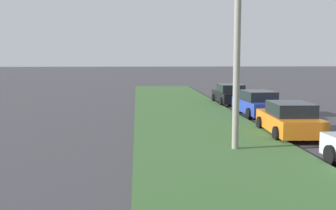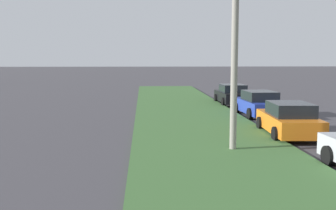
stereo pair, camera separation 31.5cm
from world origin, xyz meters
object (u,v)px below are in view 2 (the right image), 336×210
at_px(parked_car_orange, 289,120).
at_px(parked_car_blue, 259,104).
at_px(parked_car_black, 232,95).
at_px(streetlight, 245,28).

bearing_deg(parked_car_orange, parked_car_blue, -0.87).
distance_m(parked_car_orange, parked_car_blue, 6.08).
bearing_deg(parked_car_orange, parked_car_black, 2.31).
height_order(parked_car_blue, parked_car_black, same).
bearing_deg(streetlight, parked_car_blue, -19.31).
bearing_deg(parked_car_orange, streetlight, 139.66).
relative_size(parked_car_blue, streetlight, 0.58).
xyz_separation_m(parked_car_blue, parked_car_black, (5.89, 0.25, 0.00)).
xyz_separation_m(parked_car_orange, parked_car_black, (11.96, -0.17, 0.00)).
relative_size(parked_car_orange, parked_car_black, 1.02).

